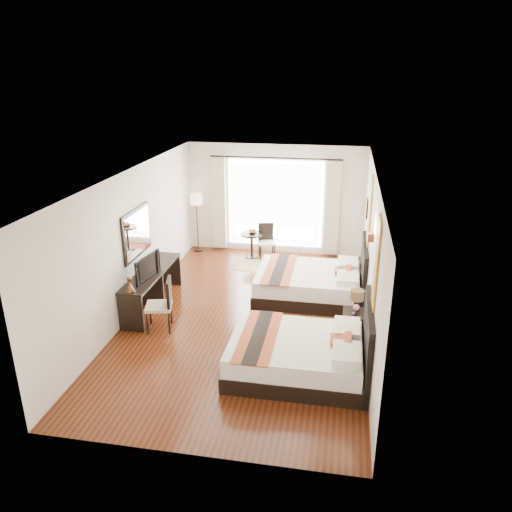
% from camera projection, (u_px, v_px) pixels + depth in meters
% --- Properties ---
extents(floor, '(4.50, 7.50, 0.01)m').
position_uv_depth(floor, '(247.00, 317.00, 9.74)').
color(floor, '#3E140B').
rests_on(floor, ground).
extents(ceiling, '(4.50, 7.50, 0.02)m').
position_uv_depth(ceiling, '(246.00, 175.00, 8.74)').
color(ceiling, white).
rests_on(ceiling, wall_headboard).
extents(wall_headboard, '(0.01, 7.50, 2.80)m').
position_uv_depth(wall_headboard, '(370.00, 257.00, 8.87)').
color(wall_headboard, silver).
rests_on(wall_headboard, floor).
extents(wall_desk, '(0.01, 7.50, 2.80)m').
position_uv_depth(wall_desk, '(133.00, 243.00, 9.61)').
color(wall_desk, silver).
rests_on(wall_desk, floor).
extents(wall_window, '(4.50, 0.01, 2.80)m').
position_uv_depth(wall_window, '(275.00, 200.00, 12.68)').
color(wall_window, silver).
rests_on(wall_window, floor).
extents(wall_entry, '(4.50, 0.01, 2.80)m').
position_uv_depth(wall_entry, '(185.00, 359.00, 5.80)').
color(wall_entry, silver).
rests_on(wall_entry, floor).
extents(window_glass, '(2.40, 0.02, 2.20)m').
position_uv_depth(window_glass, '(275.00, 204.00, 12.71)').
color(window_glass, white).
rests_on(window_glass, wall_window).
extents(sheer_curtain, '(2.30, 0.02, 2.10)m').
position_uv_depth(sheer_curtain, '(275.00, 204.00, 12.65)').
color(sheer_curtain, white).
rests_on(sheer_curtain, wall_window).
extents(drape_left, '(0.35, 0.14, 2.35)m').
position_uv_depth(drape_left, '(219.00, 203.00, 12.86)').
color(drape_left, beige).
rests_on(drape_left, floor).
extents(drape_right, '(0.35, 0.14, 2.35)m').
position_uv_depth(drape_right, '(332.00, 208.00, 12.38)').
color(drape_right, beige).
rests_on(drape_right, floor).
extents(art_panel_near, '(0.03, 0.50, 1.35)m').
position_uv_depth(art_panel_near, '(377.00, 263.00, 7.14)').
color(art_panel_near, maroon).
rests_on(art_panel_near, wall_headboard).
extents(art_panel_far, '(0.03, 0.50, 1.35)m').
position_uv_depth(art_panel_far, '(370.00, 210.00, 9.72)').
color(art_panel_far, maroon).
rests_on(art_panel_far, wall_headboard).
extents(wall_sconce, '(0.10, 0.14, 0.14)m').
position_uv_depth(wall_sconce, '(371.00, 237.00, 8.31)').
color(wall_sconce, '#482819').
rests_on(wall_sconce, wall_headboard).
extents(mirror_frame, '(0.04, 1.25, 0.95)m').
position_uv_depth(mirror_frame, '(137.00, 233.00, 9.70)').
color(mirror_frame, black).
rests_on(mirror_frame, wall_desk).
extents(mirror_glass, '(0.01, 1.12, 0.82)m').
position_uv_depth(mirror_glass, '(138.00, 233.00, 9.70)').
color(mirror_glass, white).
rests_on(mirror_glass, mirror_frame).
extents(bed_near, '(2.19, 1.71, 1.24)m').
position_uv_depth(bed_near, '(302.00, 354.00, 7.89)').
color(bed_near, black).
rests_on(bed_near, floor).
extents(bed_far, '(2.24, 1.75, 1.26)m').
position_uv_depth(bed_far, '(313.00, 283.00, 10.48)').
color(bed_far, black).
rests_on(bed_far, floor).
extents(nightstand, '(0.41, 0.51, 0.49)m').
position_uv_depth(nightstand, '(354.00, 325.00, 8.94)').
color(nightstand, black).
rests_on(nightstand, floor).
extents(table_lamp, '(0.24, 0.24, 0.38)m').
position_uv_depth(table_lamp, '(357.00, 297.00, 8.84)').
color(table_lamp, black).
rests_on(table_lamp, nightstand).
extents(vase, '(0.15, 0.15, 0.13)m').
position_uv_depth(vase, '(356.00, 313.00, 8.68)').
color(vase, black).
rests_on(vase, nightstand).
extents(console_desk, '(0.50, 2.20, 0.76)m').
position_uv_depth(console_desk, '(152.00, 288.00, 10.08)').
color(console_desk, black).
rests_on(console_desk, floor).
extents(television, '(0.25, 0.85, 0.48)m').
position_uv_depth(television, '(144.00, 267.00, 9.53)').
color(television, black).
rests_on(television, console_desk).
extents(bronze_figurine, '(0.23, 0.23, 0.26)m').
position_uv_depth(bronze_figurine, '(130.00, 286.00, 8.98)').
color(bronze_figurine, '#482819').
rests_on(bronze_figurine, console_desk).
extents(desk_chair, '(0.56, 0.56, 1.00)m').
position_uv_depth(desk_chair, '(161.00, 314.00, 9.20)').
color(desk_chair, '#BAB28F').
rests_on(desk_chair, floor).
extents(floor_lamp, '(0.31, 0.31, 1.54)m').
position_uv_depth(floor_lamp, '(196.00, 203.00, 12.78)').
color(floor_lamp, black).
rests_on(floor_lamp, floor).
extents(side_table, '(0.56, 0.56, 0.64)m').
position_uv_depth(side_table, '(252.00, 245.00, 12.67)').
color(side_table, black).
rests_on(side_table, floor).
extents(fruit_bowl, '(0.30, 0.30, 0.06)m').
position_uv_depth(fruit_bowl, '(252.00, 232.00, 12.56)').
color(fruit_bowl, '#483519').
rests_on(fruit_bowl, side_table).
extents(window_chair, '(0.51, 0.51, 0.88)m').
position_uv_depth(window_chair, '(267.00, 248.00, 12.65)').
color(window_chair, '#BAB28F').
rests_on(window_chair, floor).
extents(jute_rug, '(1.31, 0.99, 0.01)m').
position_uv_depth(jute_rug, '(263.00, 266.00, 12.17)').
color(jute_rug, tan).
rests_on(jute_rug, floor).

